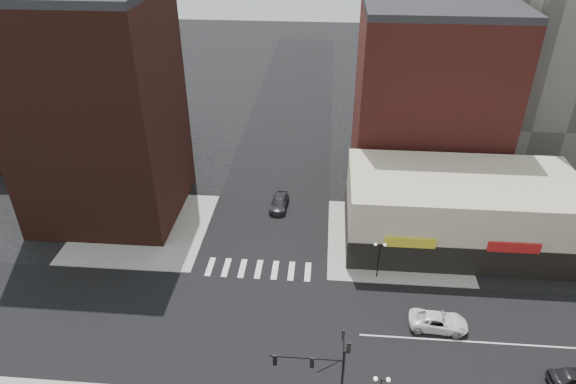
{
  "coord_description": "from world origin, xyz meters",
  "views": [
    {
      "loc": [
        6.36,
        -32.77,
        34.27
      ],
      "look_at": [
        3.16,
        5.75,
        11.0
      ],
      "focal_mm": 32.0,
      "sensor_mm": 36.0,
      "label": 1
    }
  ],
  "objects_px": {
    "dark_sedan_north": "(279,203)",
    "street_lamp_ne": "(379,251)",
    "traffic_signal": "(329,366)",
    "white_suv": "(438,321)"
  },
  "relations": [
    {
      "from": "white_suv",
      "to": "traffic_signal",
      "type": "bearing_deg",
      "value": 137.85
    },
    {
      "from": "traffic_signal",
      "to": "street_lamp_ne",
      "type": "distance_m",
      "value": 16.62
    },
    {
      "from": "white_suv",
      "to": "dark_sedan_north",
      "type": "distance_m",
      "value": 24.66
    },
    {
      "from": "white_suv",
      "to": "dark_sedan_north",
      "type": "relative_size",
      "value": 1.08
    },
    {
      "from": "traffic_signal",
      "to": "dark_sedan_north",
      "type": "bearing_deg",
      "value": 102.76
    },
    {
      "from": "dark_sedan_north",
      "to": "street_lamp_ne",
      "type": "bearing_deg",
      "value": -44.2
    },
    {
      "from": "street_lamp_ne",
      "to": "white_suv",
      "type": "bearing_deg",
      "value": -52.27
    },
    {
      "from": "traffic_signal",
      "to": "white_suv",
      "type": "xyz_separation_m",
      "value": [
        9.78,
        9.35,
        -4.24
      ]
    },
    {
      "from": "street_lamp_ne",
      "to": "white_suv",
      "type": "xyz_separation_m",
      "value": [
        5.01,
        -6.48,
        -2.57
      ]
    },
    {
      "from": "street_lamp_ne",
      "to": "dark_sedan_north",
      "type": "xyz_separation_m",
      "value": [
        -11.11,
        12.18,
        -2.59
      ]
    }
  ]
}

